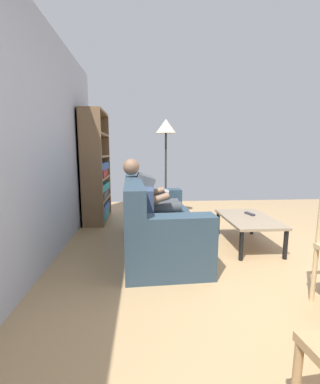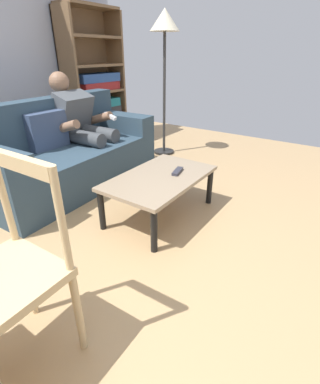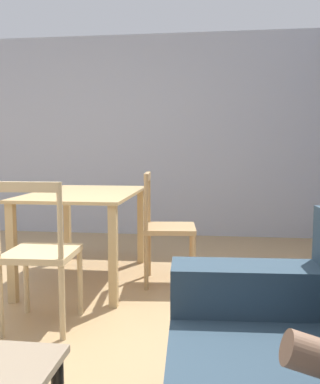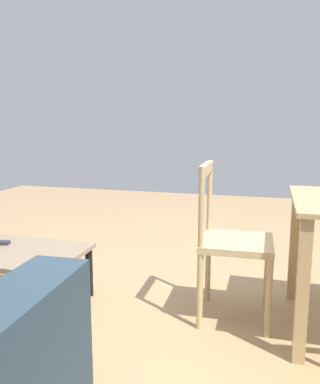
{
  "view_description": "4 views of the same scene",
  "coord_description": "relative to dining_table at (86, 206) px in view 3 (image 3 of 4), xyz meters",
  "views": [
    {
      "loc": [
        -1.89,
        1.54,
        1.21
      ],
      "look_at": [
        1.2,
        1.33,
        0.71
      ],
      "focal_mm": 23.88,
      "sensor_mm": 36.0,
      "label": 1
    },
    {
      "loc": [
        -0.57,
        -1.02,
        1.29
      ],
      "look_at": [
        1.19,
        0.2,
        0.22
      ],
      "focal_mm": 26.34,
      "sensor_mm": 36.0,
      "label": 2
    },
    {
      "loc": [
        2.18,
        1.03,
        1.13
      ],
      "look_at": [
        0.01,
        0.77,
        0.9
      ],
      "focal_mm": 38.11,
      "sensor_mm": 36.0,
      "label": 3
    },
    {
      "loc": [
        -0.41,
        2.26,
        1.17
      ],
      "look_at": [
        0.01,
        0.77,
        0.9
      ],
      "focal_mm": 36.54,
      "sensor_mm": 36.0,
      "label": 4
    }
  ],
  "objects": [
    {
      "name": "ground_plane",
      "position": [
        1.18,
        0.02,
        -0.65
      ],
      "size": [
        8.36,
        8.36,
        0.0
      ],
      "primitive_type": "plane",
      "color": "tan"
    },
    {
      "name": "wall_side",
      "position": [
        -2.0,
        0.02,
        0.65
      ],
      "size": [
        0.12,
        5.22,
        2.6
      ],
      "primitive_type": "cube",
      "color": "#ABB0BE",
      "rests_on": "ground_plane"
    },
    {
      "name": "dining_table",
      "position": [
        0.0,
        0.0,
        0.0
      ],
      "size": [
        1.28,
        0.86,
        0.77
      ],
      "color": "tan",
      "rests_on": "ground_plane"
    },
    {
      "name": "dining_chair_near_wall",
      "position": [
        0.0,
        0.7,
        -0.18
      ],
      "size": [
        0.46,
        0.46,
        0.94
      ],
      "color": "tan",
      "rests_on": "ground_plane"
    },
    {
      "name": "dining_chair_facing_couch",
      "position": [
        0.97,
        0.0,
        -0.17
      ],
      "size": [
        0.43,
        0.43,
        0.94
      ],
      "color": "#D1B27F",
      "rests_on": "ground_plane"
    }
  ]
}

